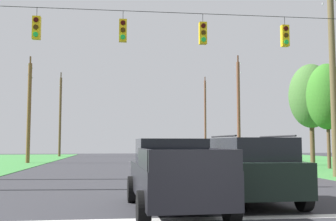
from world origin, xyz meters
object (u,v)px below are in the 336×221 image
object	(u,v)px
suv_black	(249,168)
utility_pole_distant_right	(29,110)
utility_pole_near_left	(205,116)
pickup_truck	(174,175)
tree_roadside_right	(311,96)
distant_car_crossing_white	(206,154)
overhead_signal_span	(161,80)
tree_roadside_far_right	(327,97)
utility_pole_distant_left	(60,115)
utility_pole_far_right	(239,109)
utility_pole_mid_right	(333,72)

from	to	relation	value
suv_black	utility_pole_distant_right	world-z (taller)	utility_pole_distant_right
utility_pole_near_left	utility_pole_distant_right	size ratio (longest dim) A/B	1.14
pickup_truck	tree_roadside_right	distance (m)	24.27
distant_car_crossing_white	utility_pole_near_left	size ratio (longest dim) A/B	0.41
pickup_truck	utility_pole_distant_right	world-z (taller)	utility_pole_distant_right
overhead_signal_span	tree_roadside_far_right	xyz separation A→B (m)	(12.79, 9.89, 0.61)
suv_black	tree_roadside_far_right	size ratio (longest dim) A/B	0.65
tree_roadside_right	overhead_signal_span	bearing A→B (deg)	-134.41
utility_pole_distant_left	tree_roadside_far_right	bearing A→B (deg)	-49.31
utility_pole_distant_left	tree_roadside_right	xyz separation A→B (m)	(23.15, -22.03, 0.17)
utility_pole_far_right	utility_pole_mid_right	bearing A→B (deg)	-90.09
suv_black	tree_roadside_far_right	distance (m)	18.22
utility_pole_mid_right	suv_black	bearing A→B (deg)	-132.58
suv_black	tree_roadside_far_right	world-z (taller)	tree_roadside_far_right
pickup_truck	utility_pole_near_left	world-z (taller)	utility_pole_near_left
utility_pole_distant_right	utility_pole_near_left	bearing A→B (deg)	40.75
overhead_signal_span	utility_pole_mid_right	xyz separation A→B (m)	(9.70, 3.59, 1.21)
utility_pole_mid_right	utility_pole_far_right	xyz separation A→B (m)	(0.03, 17.52, -0.54)
utility_pole_mid_right	utility_pole_near_left	distance (m)	33.41
utility_pole_far_right	utility_pole_distant_right	world-z (taller)	utility_pole_far_right
utility_pole_near_left	utility_pole_distant_left	distance (m)	19.40
utility_pole_far_right	utility_pole_distant_right	bearing A→B (deg)	-176.93
suv_black	tree_roadside_right	bearing A→B (deg)	58.38
tree_roadside_far_right	suv_black	bearing A→B (deg)	-126.16
utility_pole_near_left	utility_pole_distant_right	world-z (taller)	utility_pole_near_left
utility_pole_distant_left	pickup_truck	bearing A→B (deg)	-77.25
utility_pole_distant_right	utility_pole_distant_left	size ratio (longest dim) A/B	0.88
overhead_signal_span	utility_pole_mid_right	distance (m)	10.42
utility_pole_far_right	suv_black	bearing A→B (deg)	-106.20
utility_pole_mid_right	tree_roadside_right	xyz separation A→B (m)	(3.88, 10.27, -0.10)
distant_car_crossing_white	utility_pole_mid_right	size ratio (longest dim) A/B	0.39
tree_roadside_far_right	distant_car_crossing_white	bearing A→B (deg)	132.47
suv_black	tree_roadside_right	distance (m)	21.98
overhead_signal_span	suv_black	world-z (taller)	overhead_signal_span
overhead_signal_span	tree_roadside_far_right	size ratio (longest dim) A/B	2.52
utility_pole_far_right	utility_pole_near_left	bearing A→B (deg)	89.77
distant_car_crossing_white	utility_pole_distant_right	distance (m)	16.20
utility_pole_mid_right	tree_roadside_far_right	world-z (taller)	utility_pole_mid_right
distant_car_crossing_white	tree_roadside_far_right	xyz separation A→B (m)	(7.12, -7.78, 4.27)
suv_black	tree_roadside_right	xyz separation A→B (m)	(11.28, 18.32, 4.50)
pickup_truck	utility_pole_near_left	size ratio (longest dim) A/B	0.50
utility_pole_far_right	utility_pole_distant_left	size ratio (longest dim) A/B	0.95
utility_pole_far_right	tree_roadside_right	size ratio (longest dim) A/B	1.27
tree_roadside_far_right	overhead_signal_span	bearing A→B (deg)	-142.27
overhead_signal_span	utility_pole_mid_right	bearing A→B (deg)	20.33
pickup_truck	distant_car_crossing_white	distance (m)	23.99
suv_black	utility_pole_near_left	size ratio (longest dim) A/B	0.44
pickup_truck	suv_black	distance (m)	2.73
overhead_signal_span	suv_black	xyz separation A→B (m)	(2.30, -4.46, -3.39)
utility_pole_near_left	utility_pole_far_right	bearing A→B (deg)	-90.23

